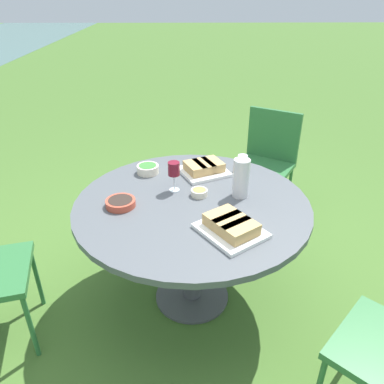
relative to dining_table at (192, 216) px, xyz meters
The scene contains 11 objects.
ground_plane 0.62m from the dining_table, ahead, with size 40.00×40.00×0.00m, color #446B2B.
dining_table is the anchor object (origin of this frame).
chair_near_right 1.24m from the dining_table, 31.46° to the right, with size 0.59×0.59×0.89m.
water_pitcher 0.35m from the dining_table, 77.41° to the right, with size 0.10×0.09×0.22m.
wine_glass 0.28m from the dining_table, 38.02° to the left, with size 0.07×0.07×0.18m.
platter_bread_main 0.38m from the dining_table, 148.87° to the right, with size 0.40×0.39×0.08m.
platter_charcuterie 0.39m from the dining_table, 13.07° to the right, with size 0.34×0.36×0.08m.
bowl_fries 0.14m from the dining_table, 33.22° to the right, with size 0.09×0.09×0.04m.
bowl_salad 0.47m from the dining_table, 37.00° to the left, with size 0.14×0.14×0.05m.
bowl_olives 0.41m from the dining_table, 96.19° to the left, with size 0.16×0.16×0.04m.
cup_water_near 0.54m from the dining_table, 40.11° to the right, with size 0.06×0.06×0.10m.
Camera 1 is at (-1.80, 0.04, 1.77)m, focal length 35.00 mm.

